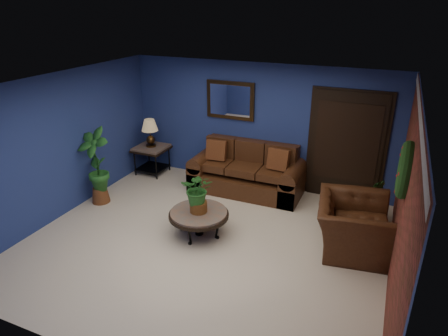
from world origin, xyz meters
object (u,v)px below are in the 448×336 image
at_px(coffee_table, 199,215).
at_px(armchair, 353,225).
at_px(side_chair, 269,171).
at_px(sofa, 248,175).
at_px(end_table, 152,153).
at_px(table_lamp, 150,130).

height_order(coffee_table, armchair, armchair).
bearing_deg(side_chair, armchair, -34.85).
distance_m(sofa, side_chair, 0.46).
bearing_deg(side_chair, coffee_table, -104.26).
xyz_separation_m(end_table, table_lamp, (0.00, 0.00, 0.53)).
bearing_deg(table_lamp, end_table, -135.00).
bearing_deg(table_lamp, coffee_table, -41.69).
height_order(sofa, side_chair, sofa).
bearing_deg(armchair, coffee_table, 95.98).
height_order(end_table, table_lamp, table_lamp).
xyz_separation_m(coffee_table, armchair, (2.35, 0.59, 0.04)).
height_order(side_chair, armchair, side_chair).
bearing_deg(sofa, side_chair, 3.82).
xyz_separation_m(sofa, table_lamp, (-2.25, -0.03, 0.68)).
relative_size(end_table, table_lamp, 1.17).
bearing_deg(sofa, end_table, -179.14).
bearing_deg(armchair, side_chair, 44.65).
relative_size(sofa, side_chair, 2.61).
height_order(coffee_table, side_chair, side_chair).
relative_size(sofa, armchair, 1.80).
distance_m(coffee_table, table_lamp, 2.89).
bearing_deg(table_lamp, sofa, 0.86).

